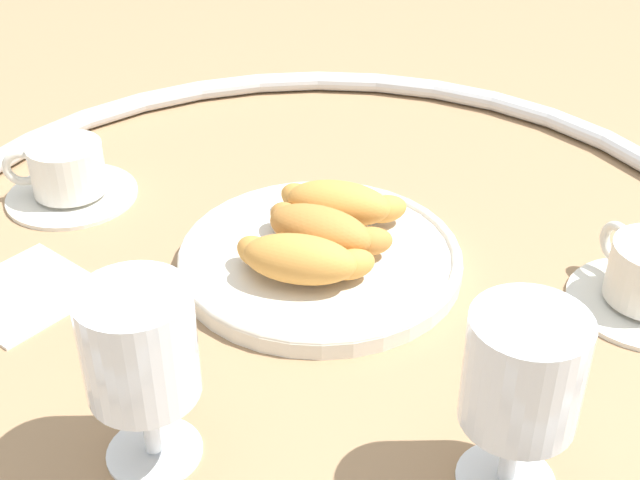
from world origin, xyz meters
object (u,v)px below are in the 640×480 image
object	(u,v)px
pastry_plate	(320,258)
croissant_large	(300,259)
folded_napkin	(24,291)
juice_glass_left	(523,378)
croissant_extra	(339,203)
coffee_cup_near	(67,175)
croissant_small	(322,230)
juice_glass_right	(140,350)

from	to	relation	value
pastry_plate	croissant_large	bearing A→B (deg)	-77.90
pastry_plate	folded_napkin	bearing A→B (deg)	-137.68
juice_glass_left	croissant_large	bearing A→B (deg)	157.49
folded_napkin	croissant_extra	bearing A→B (deg)	51.34
coffee_cup_near	folded_napkin	distance (m)	0.17
croissant_extra	coffee_cup_near	size ratio (longest dim) A/B	0.95
croissant_large	juice_glass_left	world-z (taller)	juice_glass_left
croissant_small	juice_glass_left	xyz separation A→B (m)	(0.25, -0.15, 0.05)
croissant_small	croissant_extra	bearing A→B (deg)	103.38
croissant_small	croissant_extra	xyz separation A→B (m)	(-0.01, 0.05, 0.00)
croissant_small	juice_glass_left	size ratio (longest dim) A/B	0.97
croissant_small	juice_glass_left	distance (m)	0.29
croissant_small	juice_glass_right	size ratio (longest dim) A/B	0.97
coffee_cup_near	folded_napkin	bearing A→B (deg)	-56.95
croissant_extra	folded_napkin	world-z (taller)	croissant_extra
croissant_large	juice_glass_right	bearing A→B (deg)	-85.16
croissant_large	juice_glass_left	xyz separation A→B (m)	(0.24, -0.10, 0.05)
pastry_plate	croissant_large	size ratio (longest dim) A/B	2.04
coffee_cup_near	juice_glass_left	world-z (taller)	juice_glass_left
juice_glass_right	croissant_small	bearing A→B (deg)	96.17
croissant_small	folded_napkin	distance (m)	0.27
juice_glass_left	folded_napkin	world-z (taller)	juice_glass_left
croissant_small	croissant_large	bearing A→B (deg)	-78.22
pastry_plate	juice_glass_right	size ratio (longest dim) A/B	1.87
croissant_extra	folded_napkin	size ratio (longest dim) A/B	1.18
croissant_large	croissant_extra	size ratio (longest dim) A/B	0.99
croissant_extra	juice_glass_right	size ratio (longest dim) A/B	0.93
croissant_small	coffee_cup_near	world-z (taller)	croissant_small
croissant_large	croissant_small	xyz separation A→B (m)	(-0.01, 0.05, 0.00)
pastry_plate	coffee_cup_near	xyz separation A→B (m)	(-0.29, -0.04, 0.02)
croissant_extra	juice_glass_left	distance (m)	0.33
juice_glass_left	juice_glass_right	distance (m)	0.25
croissant_small	croissant_extra	distance (m)	0.05
croissant_extra	coffee_cup_near	distance (m)	0.29
croissant_large	juice_glass_left	distance (m)	0.26
pastry_plate	juice_glass_left	distance (m)	0.30
croissant_extra	coffee_cup_near	world-z (taller)	croissant_extra
folded_napkin	croissant_large	bearing A→B (deg)	32.84
croissant_large	juice_glass_right	world-z (taller)	juice_glass_right
juice_glass_left	juice_glass_right	size ratio (longest dim) A/B	1.00
pastry_plate	croissant_extra	bearing A→B (deg)	103.00
juice_glass_left	folded_napkin	xyz separation A→B (m)	(-0.44, -0.04, -0.09)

